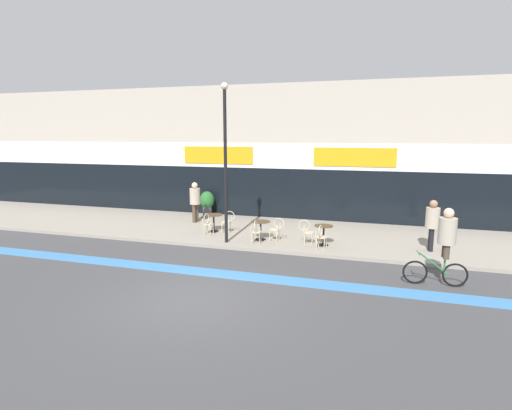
% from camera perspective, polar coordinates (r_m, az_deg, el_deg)
% --- Properties ---
extents(ground_plane, '(120.00, 120.00, 0.00)m').
position_cam_1_polar(ground_plane, '(10.42, -9.12, -13.32)').
color(ground_plane, '#424244').
extents(sidewalk_slab, '(40.00, 5.50, 0.12)m').
position_cam_1_polar(sidewalk_slab, '(16.89, 1.64, -3.88)').
color(sidewalk_slab, gray).
rests_on(sidewalk_slab, ground).
extents(storefront_facade, '(40.00, 4.06, 6.48)m').
position_cam_1_polar(storefront_facade, '(21.01, 5.08, 7.52)').
color(storefront_facade, '#B2A899').
rests_on(storefront_facade, ground).
extents(bike_lane_stripe, '(36.00, 0.70, 0.01)m').
position_cam_1_polar(bike_lane_stripe, '(12.16, -4.88, -9.76)').
color(bike_lane_stripe, '#3D7AB7').
rests_on(bike_lane_stripe, ground).
extents(bistro_table_0, '(0.73, 0.73, 0.72)m').
position_cam_1_polar(bistro_table_0, '(16.74, -6.06, -2.04)').
color(bistro_table_0, black).
rests_on(bistro_table_0, sidewalk_slab).
extents(bistro_table_1, '(0.73, 0.73, 0.72)m').
position_cam_1_polar(bistro_table_1, '(15.34, 0.66, -3.07)').
color(bistro_table_1, black).
rests_on(bistro_table_1, sidewalk_slab).
extents(bistro_table_2, '(0.68, 0.68, 0.73)m').
position_cam_1_polar(bistro_table_2, '(14.80, 9.64, -3.70)').
color(bistro_table_2, black).
rests_on(bistro_table_2, sidewalk_slab).
extents(cafe_chair_0_near, '(0.43, 0.59, 0.90)m').
position_cam_1_polar(cafe_chair_0_near, '(16.18, -6.93, -2.47)').
color(cafe_chair_0_near, beige).
rests_on(cafe_chair_0_near, sidewalk_slab).
extents(cafe_chair_0_side, '(0.58, 0.42, 0.90)m').
position_cam_1_polar(cafe_chair_0_side, '(16.52, -4.05, -2.16)').
color(cafe_chair_0_side, beige).
rests_on(cafe_chair_0_side, sidewalk_slab).
extents(cafe_chair_1_near, '(0.42, 0.59, 0.90)m').
position_cam_1_polar(cafe_chair_1_near, '(14.76, 0.01, -3.61)').
color(cafe_chair_1_near, beige).
rests_on(cafe_chair_1_near, sidewalk_slab).
extents(cafe_chair_1_side, '(0.59, 0.43, 0.90)m').
position_cam_1_polar(cafe_chair_1_side, '(15.18, 2.93, -3.23)').
color(cafe_chair_1_side, beige).
rests_on(cafe_chair_1_side, sidewalk_slab).
extents(cafe_chair_2_near, '(0.45, 0.60, 0.90)m').
position_cam_1_polar(cafe_chair_2_near, '(14.20, 9.28, -4.28)').
color(cafe_chair_2_near, beige).
rests_on(cafe_chair_2_near, sidewalk_slab).
extents(cafe_chair_2_side, '(0.59, 0.44, 0.90)m').
position_cam_1_polar(cafe_chair_2_side, '(14.88, 7.24, -3.58)').
color(cafe_chair_2_side, beige).
rests_on(cafe_chair_2_side, sidewalk_slab).
extents(planter_pot, '(0.72, 0.72, 1.22)m').
position_cam_1_polar(planter_pot, '(20.08, -7.00, 0.45)').
color(planter_pot, '#4C4C51').
rests_on(planter_pot, sidewalk_slab).
extents(lamp_post, '(0.26, 0.26, 5.81)m').
position_cam_1_polar(lamp_post, '(14.62, -4.40, 7.34)').
color(lamp_post, black).
rests_on(lamp_post, sidewalk_slab).
extents(cyclist_0, '(1.70, 0.53, 2.18)m').
position_cam_1_polar(cyclist_0, '(11.97, 25.36, -4.54)').
color(cyclist_0, black).
rests_on(cyclist_0, ground).
extents(pedestrian_near_end, '(0.46, 0.46, 1.79)m').
position_cam_1_polar(pedestrian_near_end, '(15.05, 23.88, -2.08)').
color(pedestrian_near_end, black).
rests_on(pedestrian_near_end, sidewalk_slab).
extents(pedestrian_far_end, '(0.58, 0.58, 1.85)m').
position_cam_1_polar(pedestrian_far_end, '(18.53, -8.71, 0.91)').
color(pedestrian_far_end, '#4C3D2D').
rests_on(pedestrian_far_end, sidewalk_slab).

